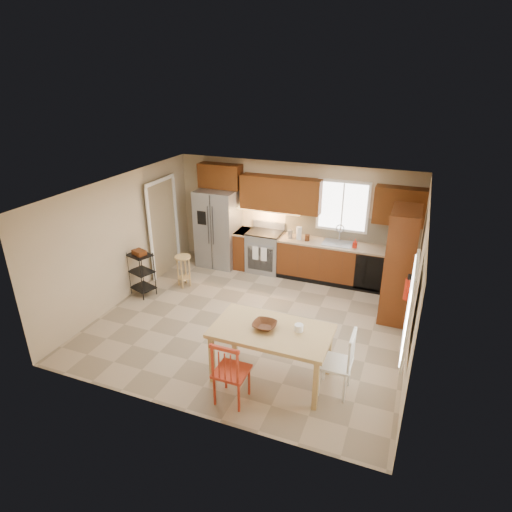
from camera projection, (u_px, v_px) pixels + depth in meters
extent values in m
plane|color=tan|center=(252.00, 321.00, 8.00)|extent=(5.50, 5.50, 0.00)
cube|color=silver|center=(251.00, 190.00, 7.00)|extent=(5.50, 5.00, 0.02)
cube|color=#CCB793|center=(293.00, 218.00, 9.64)|extent=(5.50, 0.02, 2.50)
cube|color=#CCB793|center=(178.00, 335.00, 5.37)|extent=(5.50, 0.02, 2.50)
cube|color=#CCB793|center=(122.00, 239.00, 8.42)|extent=(0.02, 5.00, 2.50)
cube|color=#CCB793|center=(417.00, 286.00, 6.59)|extent=(0.02, 5.00, 2.50)
cube|color=gray|center=(218.00, 228.00, 10.02)|extent=(0.92, 0.75, 1.82)
cube|color=gray|center=(265.00, 252.00, 9.87)|extent=(0.76, 0.63, 0.92)
cube|color=#5C2811|center=(243.00, 249.00, 10.07)|extent=(0.30, 0.60, 0.90)
cube|color=#5C2811|center=(345.00, 264.00, 9.27)|extent=(2.92, 0.60, 0.90)
cube|color=black|center=(369.00, 273.00, 8.84)|extent=(0.60, 0.02, 0.78)
cube|color=beige|center=(350.00, 228.00, 9.23)|extent=(2.92, 0.03, 0.55)
cube|color=#5E330F|center=(220.00, 176.00, 9.72)|extent=(1.00, 0.35, 0.55)
cube|color=#5E330F|center=(281.00, 194.00, 9.34)|extent=(1.80, 0.35, 0.75)
cube|color=#5E330F|center=(400.00, 206.00, 8.51)|extent=(1.00, 0.35, 0.75)
cube|color=white|center=(343.00, 206.00, 9.09)|extent=(1.12, 0.04, 1.12)
cube|color=gray|center=(337.00, 245.00, 9.17)|extent=(0.62, 0.46, 0.16)
cube|color=#FFBF66|center=(267.00, 210.00, 9.58)|extent=(1.60, 0.30, 0.01)
imported|color=red|center=(355.00, 243.00, 8.90)|extent=(0.09, 0.09, 0.19)
cylinder|color=white|center=(299.00, 233.00, 9.34)|extent=(0.12, 0.12, 0.28)
cylinder|color=gray|center=(290.00, 234.00, 9.43)|extent=(0.11, 0.11, 0.18)
cylinder|color=#512A15|center=(307.00, 238.00, 9.28)|extent=(0.10, 0.10, 0.14)
cube|color=#5C2811|center=(400.00, 265.00, 7.80)|extent=(0.50, 0.95, 2.10)
cylinder|color=red|center=(408.00, 289.00, 6.81)|extent=(0.12, 0.12, 0.36)
cube|color=white|center=(410.00, 310.00, 5.55)|extent=(0.04, 1.02, 1.32)
cube|color=#8C7A59|center=(163.00, 228.00, 9.58)|extent=(0.04, 0.95, 2.10)
imported|color=#512A15|center=(265.00, 328.00, 6.23)|extent=(0.35, 0.35, 0.09)
cylinder|color=white|center=(299.00, 329.00, 6.15)|extent=(0.14, 0.14, 0.16)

